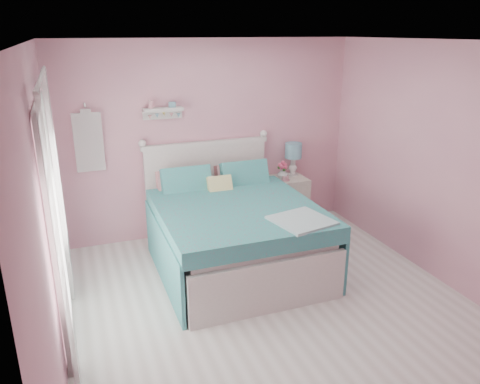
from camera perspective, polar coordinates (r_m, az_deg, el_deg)
floor at (r=4.87m, az=4.59°, el=-14.42°), size 4.50×4.50×0.00m
room_shell at (r=4.21m, az=5.15°, el=3.87°), size 4.50×4.50×4.50m
bed at (r=5.56m, az=-0.91°, el=-4.88°), size 1.75×2.23×1.29m
nightstand at (r=6.72m, az=5.73°, el=-1.20°), size 0.50×0.49×0.72m
table_lamp at (r=6.64m, az=6.52°, el=4.75°), size 0.23×0.23×0.47m
vase at (r=6.53m, az=5.23°, el=2.27°), size 0.18×0.18×0.16m
teacup at (r=6.47m, az=5.57°, el=1.71°), size 0.10×0.10×0.07m
roses at (r=6.49m, az=5.26°, el=3.25°), size 0.14×0.11×0.12m
wall_shelf at (r=6.04m, az=-9.43°, el=9.79°), size 0.50×0.15×0.25m
hanging_dress at (r=5.98m, az=-17.96°, el=5.77°), size 0.34×0.03×0.72m
french_door at (r=4.37m, az=-21.64°, el=-3.93°), size 0.04×1.32×2.16m
curtain_near at (r=3.64m, az=-21.08°, el=-6.65°), size 0.04×0.40×2.32m
curtain_far at (r=5.04m, az=-21.20°, el=0.39°), size 0.04×0.40×2.32m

